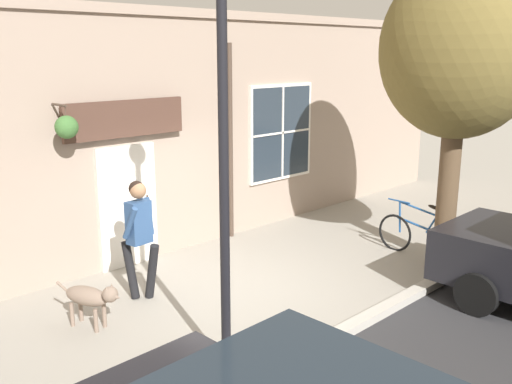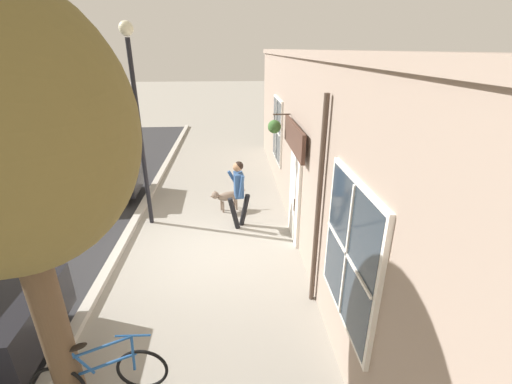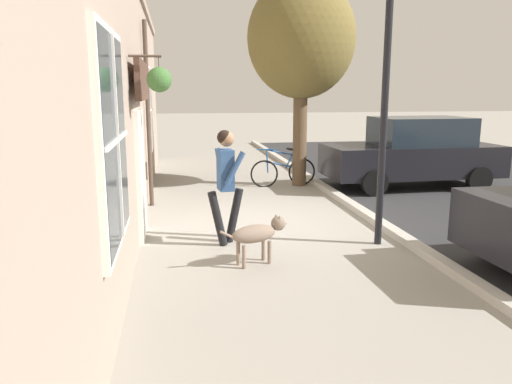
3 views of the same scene
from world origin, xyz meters
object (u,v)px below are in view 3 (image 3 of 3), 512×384
(pedestrian_walking, at_px, (226,175))
(parked_car_mid_block, at_px, (414,152))
(street_lamp, at_px, (388,33))
(dog_on_leash, at_px, (258,233))
(street_tree_by_curb, at_px, (301,41))
(leaning_bicycle, at_px, (283,171))

(pedestrian_walking, relative_size, parked_car_mid_block, 0.42)
(pedestrian_walking, distance_m, street_lamp, 3.21)
(pedestrian_walking, xyz_separation_m, parked_car_mid_block, (5.12, 3.97, -0.23))
(street_lamp, bearing_deg, pedestrian_walking, 170.42)
(dog_on_leash, distance_m, street_tree_by_curb, 6.79)
(pedestrian_walking, bearing_deg, parked_car_mid_block, 37.81)
(parked_car_mid_block, bearing_deg, dog_on_leash, -133.80)
(parked_car_mid_block, distance_m, street_lamp, 5.67)
(pedestrian_walking, relative_size, dog_on_leash, 1.74)
(pedestrian_walking, relative_size, street_tree_by_curb, 0.35)
(pedestrian_walking, xyz_separation_m, leaning_bicycle, (1.95, 4.69, -0.73))
(street_tree_by_curb, relative_size, leaning_bicycle, 2.96)
(dog_on_leash, relative_size, parked_car_mid_block, 0.24)
(pedestrian_walking, height_order, parked_car_mid_block, pedestrian_walking)
(leaning_bicycle, relative_size, parked_car_mid_block, 0.40)
(pedestrian_walking, distance_m, dog_on_leash, 1.26)
(street_tree_by_curb, height_order, street_lamp, street_tree_by_curb)
(pedestrian_walking, distance_m, street_tree_by_curb, 5.78)
(pedestrian_walking, height_order, street_tree_by_curb, street_tree_by_curb)
(street_tree_by_curb, bearing_deg, dog_on_leash, -109.59)
(pedestrian_walking, bearing_deg, leaning_bicycle, 67.44)
(pedestrian_walking, distance_m, parked_car_mid_block, 6.48)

